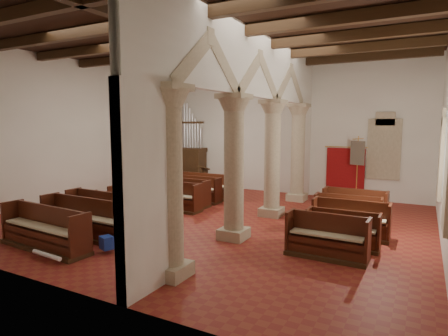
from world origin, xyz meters
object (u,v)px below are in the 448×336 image
processional_banner (356,183)px  lectern (205,181)px  pipe_organ (186,160)px  nave_pew_0 (44,235)px  aisle_pew_0 (327,243)px

processional_banner → lectern: bearing=-152.7°
pipe_organ → processional_banner: bearing=-2.4°
processional_banner → nave_pew_0: processional_banner is taller
lectern → processional_banner: 6.90m
processional_banner → nave_pew_0: bearing=-101.1°
lectern → aisle_pew_0: (7.23, -6.23, -0.15)m
pipe_organ → lectern: pipe_organ is taller
pipe_organ → processional_banner: (8.60, -0.36, -0.53)m
nave_pew_0 → aisle_pew_0: bearing=26.8°
pipe_organ → nave_pew_0: bearing=-77.1°
pipe_organ → aisle_pew_0: (8.98, -7.26, -1.01)m
pipe_organ → nave_pew_0: (2.31, -10.10, -1.00)m
lectern → aisle_pew_0: lectern is taller
processional_banner → pipe_organ: bearing=-160.7°
pipe_organ → aisle_pew_0: pipe_organ is taller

